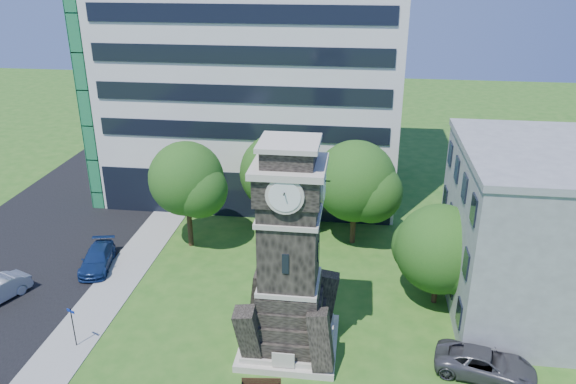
# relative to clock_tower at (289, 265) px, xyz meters

# --- Properties ---
(ground) EXTENTS (160.00, 160.00, 0.00)m
(ground) POSITION_rel_clock_tower_xyz_m (-3.00, -2.00, -5.28)
(ground) COLOR #295D1A
(ground) RESTS_ON ground
(sidewalk) EXTENTS (3.00, 70.00, 0.06)m
(sidewalk) POSITION_rel_clock_tower_xyz_m (-12.50, 3.00, -5.25)
(sidewalk) COLOR gray
(sidewalk) RESTS_ON ground
(clock_tower) EXTENTS (5.40, 5.40, 12.22)m
(clock_tower) POSITION_rel_clock_tower_xyz_m (0.00, 0.00, 0.00)
(clock_tower) COLOR beige
(clock_tower) RESTS_ON ground
(office_tall) EXTENTS (26.20, 15.11, 28.60)m
(office_tall) POSITION_rel_clock_tower_xyz_m (-6.20, 23.84, 8.94)
(office_tall) COLOR white
(office_tall) RESTS_ON ground
(car_street_north) EXTENTS (2.87, 5.03, 1.37)m
(car_street_north) POSITION_rel_clock_tower_xyz_m (-14.65, 6.86, -4.59)
(car_street_north) COLOR navy
(car_street_north) RESTS_ON ground
(car_east_lot) EXTENTS (5.61, 3.52, 1.44)m
(car_east_lot) POSITION_rel_clock_tower_xyz_m (10.56, -1.12, -4.56)
(car_east_lot) COLOR #47464B
(car_east_lot) RESTS_ON ground
(street_sign) EXTENTS (0.60, 0.06, 2.52)m
(street_sign) POSITION_rel_clock_tower_xyz_m (-12.01, -1.68, -3.70)
(street_sign) COLOR black
(street_sign) RESTS_ON ground
(tree_nw) EXTENTS (6.06, 5.51, 8.25)m
(tree_nw) POSITION_rel_clock_tower_xyz_m (-8.96, 10.97, -0.01)
(tree_nw) COLOR #332114
(tree_nw) RESTS_ON ground
(tree_nc) EXTENTS (6.86, 6.24, 7.87)m
(tree_nc) POSITION_rel_clock_tower_xyz_m (-2.68, 15.07, -0.72)
(tree_nc) COLOR #332114
(tree_nc) RESTS_ON ground
(tree_ne) EXTENTS (6.72, 6.11, 8.17)m
(tree_ne) POSITION_rel_clock_tower_xyz_m (3.34, 13.06, -0.37)
(tree_ne) COLOR #332114
(tree_ne) RESTS_ON ground
(tree_east) EXTENTS (6.14, 5.58, 6.65)m
(tree_east) POSITION_rel_clock_tower_xyz_m (8.75, 5.53, -1.57)
(tree_east) COLOR #332114
(tree_east) RESTS_ON ground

